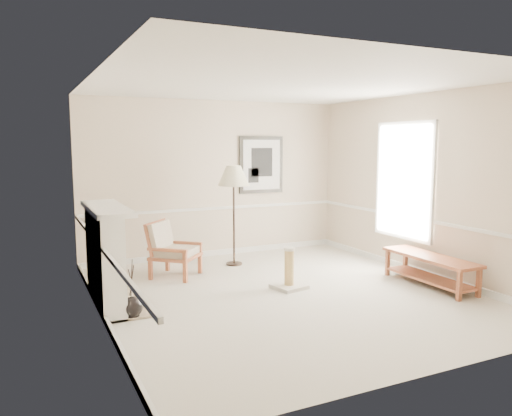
{
  "coord_description": "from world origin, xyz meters",
  "views": [
    {
      "loc": [
        -3.31,
        -5.98,
        2.11
      ],
      "look_at": [
        -0.12,
        0.7,
        1.15
      ],
      "focal_mm": 35.0,
      "sensor_mm": 36.0,
      "label": 1
    }
  ],
  "objects_px": {
    "armchair": "(170,247)",
    "scratching_post": "(289,276)",
    "floor_vase": "(133,308)",
    "floor_lamp": "(234,178)",
    "bench": "(430,266)"
  },
  "relations": [
    {
      "from": "floor_vase",
      "to": "bench",
      "type": "bearing_deg",
      "value": -6.46
    },
    {
      "from": "floor_vase",
      "to": "bench",
      "type": "relative_size",
      "value": 0.46
    },
    {
      "from": "floor_vase",
      "to": "scratching_post",
      "type": "height_order",
      "value": "floor_vase"
    },
    {
      "from": "bench",
      "to": "scratching_post",
      "type": "bearing_deg",
      "value": 158.43
    },
    {
      "from": "floor_lamp",
      "to": "bench",
      "type": "xyz_separation_m",
      "value": [
        2.13,
        -2.45,
        -1.21
      ]
    },
    {
      "from": "armchair",
      "to": "bench",
      "type": "relative_size",
      "value": 0.6
    },
    {
      "from": "floor_vase",
      "to": "floor_lamp",
      "type": "height_order",
      "value": "floor_lamp"
    },
    {
      "from": "floor_lamp",
      "to": "armchair",
      "type": "bearing_deg",
      "value": -168.08
    },
    {
      "from": "floor_lamp",
      "to": "floor_vase",
      "type": "bearing_deg",
      "value": -137.85
    },
    {
      "from": "floor_vase",
      "to": "armchair",
      "type": "height_order",
      "value": "armchair"
    },
    {
      "from": "floor_vase",
      "to": "bench",
      "type": "height_order",
      "value": "floor_vase"
    },
    {
      "from": "bench",
      "to": "floor_vase",
      "type": "bearing_deg",
      "value": 173.54
    },
    {
      "from": "armchair",
      "to": "scratching_post",
      "type": "relative_size",
      "value": 1.59
    },
    {
      "from": "bench",
      "to": "armchair",
      "type": "bearing_deg",
      "value": 146.78
    },
    {
      "from": "floor_lamp",
      "to": "bench",
      "type": "relative_size",
      "value": 1.08
    }
  ]
}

